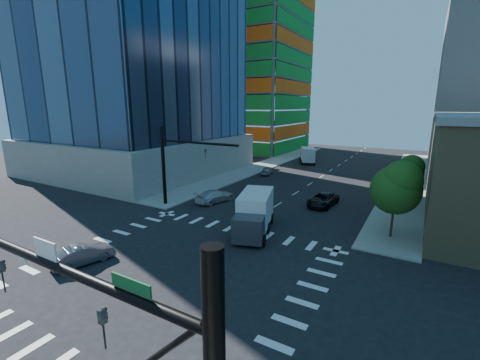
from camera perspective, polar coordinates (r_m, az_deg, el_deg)
The scene contains 14 objects.
ground at distance 23.85m, azimuth -11.61°, elevation -15.64°, with size 160.00×160.00×0.00m, color black.
road_markings at distance 23.84m, azimuth -11.61°, elevation -15.63°, with size 20.00×20.00×0.01m, color silver.
sidewalk_ne at distance 56.54m, azimuth 27.68°, elevation 0.02°, with size 5.00×60.00×0.15m, color gray.
sidewalk_nw at distance 62.53m, azimuth 4.26°, elevation 2.61°, with size 5.00×60.00×0.15m, color gray.
construction_building at distance 88.83m, azimuth 1.91°, elevation 21.61°, with size 25.16×34.50×70.60m.
signal_mast_nw at distance 36.68m, azimuth -11.82°, elevation 3.59°, with size 10.20×0.40×9.00m.
tree_south at distance 30.07m, azimuth 26.21°, elevation -1.11°, with size 4.16×4.16×6.82m.
tree_north at distance 41.95m, azimuth 27.80°, elevation 1.42°, with size 3.54×3.52×5.78m.
car_nb_far at distance 38.50m, azimuth 14.52°, elevation -3.39°, with size 2.43×5.27×1.46m, color black.
car_sb_near at distance 38.83m, azimuth -4.47°, elevation -2.84°, with size 2.10×5.16×1.50m, color silver.
car_sb_mid at distance 54.44m, azimuth 4.78°, elevation 1.66°, with size 1.53×3.81×1.30m, color #939699.
car_sb_cross at distance 26.74m, azimuth -26.21°, elevation -11.80°, with size 1.52×4.35×1.43m, color #54545A.
box_truck_near at distance 29.18m, azimuth 2.45°, elevation -6.54°, with size 4.80×7.31×3.54m.
box_truck_far at distance 66.67m, azimuth 11.87°, elevation 4.19°, with size 4.86×6.67×3.22m.
Camera 1 is at (14.27, -15.38, 11.33)m, focal length 24.00 mm.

